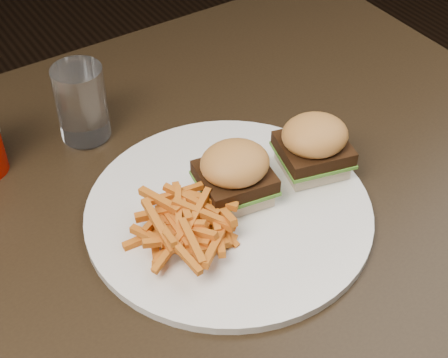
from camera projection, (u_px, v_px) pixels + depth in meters
dining_table at (134, 245)px, 0.80m from camera, size 1.20×0.80×0.04m
plate at (229, 212)px, 0.81m from camera, size 0.34×0.34×0.01m
sandwich_half_a at (234, 190)px, 0.81m from camera, size 0.08×0.08×0.02m
sandwich_half_b at (312, 162)px, 0.85m from camera, size 0.09×0.08×0.02m
fries_pile at (182, 226)px, 0.75m from camera, size 0.13×0.13×0.04m
tumbler at (81, 103)px, 0.88m from camera, size 0.08×0.08×0.10m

